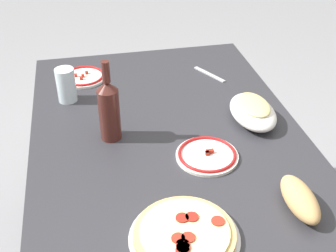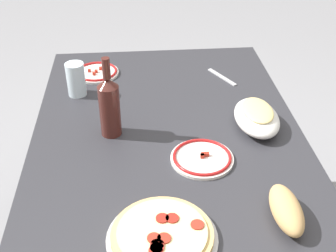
{
  "view_description": "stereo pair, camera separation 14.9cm",
  "coord_description": "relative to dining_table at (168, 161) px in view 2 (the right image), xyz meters",
  "views": [
    {
      "loc": [
        1.2,
        -0.25,
        1.63
      ],
      "look_at": [
        0.0,
        0.0,
        0.79
      ],
      "focal_mm": 47.17,
      "sensor_mm": 36.0,
      "label": 1
    },
    {
      "loc": [
        1.23,
        -0.1,
        1.63
      ],
      "look_at": [
        0.0,
        0.0,
        0.79
      ],
      "focal_mm": 47.17,
      "sensor_mm": 36.0,
      "label": 2
    }
  ],
  "objects": [
    {
      "name": "water_glass",
      "position": [
        -0.29,
        -0.33,
        0.19
      ],
      "size": [
        0.07,
        0.07,
        0.13
      ],
      "primitive_type": "cylinder",
      "color": "silver",
      "rests_on": "dining_table"
    },
    {
      "name": "baked_pasta_dish",
      "position": [
        -0.02,
        0.31,
        0.16
      ],
      "size": [
        0.24,
        0.15,
        0.08
      ],
      "color": "white",
      "rests_on": "dining_table"
    },
    {
      "name": "dining_table",
      "position": [
        0.0,
        0.0,
        0.0
      ],
      "size": [
        1.35,
        0.92,
        0.76
      ],
      "color": "#2D2D33",
      "rests_on": "ground"
    },
    {
      "name": "bread_loaf",
      "position": [
        0.42,
        0.28,
        0.16
      ],
      "size": [
        0.18,
        0.08,
        0.07
      ],
      "primitive_type": "ellipsoid",
      "color": "tan",
      "rests_on": "dining_table"
    },
    {
      "name": "side_plate_far",
      "position": [
        0.15,
        0.09,
        0.13
      ],
      "size": [
        0.2,
        0.2,
        0.02
      ],
      "color": "white",
      "rests_on": "dining_table"
    },
    {
      "name": "wine_bottle",
      "position": [
        -0.02,
        -0.19,
        0.23
      ],
      "size": [
        0.07,
        0.07,
        0.28
      ],
      "color": "#471E19",
      "rests_on": "dining_table"
    },
    {
      "name": "fork_left",
      "position": [
        -0.38,
        0.26,
        0.12
      ],
      "size": [
        0.16,
        0.1,
        0.0
      ],
      "primitive_type": "cube",
      "rotation": [
        0.0,
        0.0,
        3.64
      ],
      "color": "#B7B7BC",
      "rests_on": "dining_table"
    },
    {
      "name": "pepperoni_pizza",
      "position": [
        0.46,
        -0.05,
        0.13
      ],
      "size": [
        0.29,
        0.29,
        0.03
      ],
      "color": "#B7B7BC",
      "rests_on": "dining_table"
    },
    {
      "name": "side_plate_near",
      "position": [
        -0.46,
        -0.26,
        0.13
      ],
      "size": [
        0.19,
        0.19,
        0.02
      ],
      "color": "white",
      "rests_on": "dining_table"
    }
  ]
}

